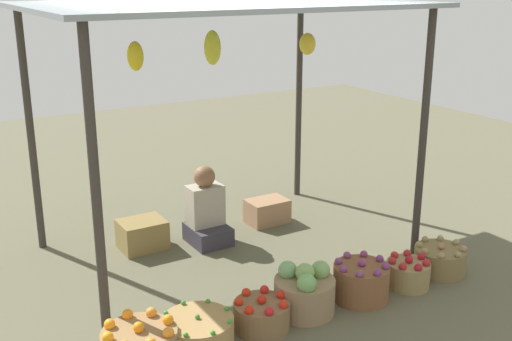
% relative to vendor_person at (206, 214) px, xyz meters
% --- Properties ---
extents(ground_plane, '(14.00, 14.00, 0.00)m').
position_rel_vendor_person_xyz_m(ground_plane, '(0.07, -0.27, -0.30)').
color(ground_plane, '#5F5D46').
extents(market_stall_structure, '(3.31, 2.27, 2.31)m').
position_rel_vendor_person_xyz_m(market_stall_structure, '(0.07, -0.27, 1.84)').
color(market_stall_structure, '#38332D').
rests_on(market_stall_structure, ground).
extents(vendor_person, '(0.36, 0.44, 0.78)m').
position_rel_vendor_person_xyz_m(vendor_person, '(0.00, 0.00, 0.00)').
color(vendor_person, '#36333E').
rests_on(vendor_person, ground).
extents(basket_green_chilies, '(0.51, 0.51, 0.28)m').
position_rel_vendor_person_xyz_m(basket_green_chilies, '(-0.91, -1.67, -0.17)').
color(basket_green_chilies, '#A5824D').
rests_on(basket_green_chilies, ground).
extents(basket_red_tomatoes, '(0.42, 0.42, 0.28)m').
position_rel_vendor_person_xyz_m(basket_red_tomatoes, '(-0.38, -1.66, -0.18)').
color(basket_red_tomatoes, olive).
rests_on(basket_red_tomatoes, ground).
extents(basket_cabbages, '(0.48, 0.48, 0.41)m').
position_rel_vendor_person_xyz_m(basket_cabbages, '(0.04, -1.62, -0.13)').
color(basket_cabbages, '#947856').
rests_on(basket_cabbages, ground).
extents(basket_purple_onions, '(0.45, 0.45, 0.35)m').
position_rel_vendor_person_xyz_m(basket_purple_onions, '(0.56, -1.68, -0.15)').
color(basket_purple_onions, brown).
rests_on(basket_purple_onions, ground).
extents(basket_red_apples, '(0.37, 0.37, 0.28)m').
position_rel_vendor_person_xyz_m(basket_red_apples, '(1.04, -1.72, -0.18)').
color(basket_red_apples, '#95804F').
rests_on(basket_red_apples, ground).
extents(basket_potatoes, '(0.45, 0.45, 0.28)m').
position_rel_vendor_person_xyz_m(basket_potatoes, '(1.48, -1.66, -0.18)').
color(basket_potatoes, olive).
rests_on(basket_potatoes, ground).
extents(wooden_crate_near_vendor, '(0.42, 0.30, 0.25)m').
position_rel_vendor_person_xyz_m(wooden_crate_near_vendor, '(0.78, 0.13, -0.17)').
color(wooden_crate_near_vendor, '#A07754').
rests_on(wooden_crate_near_vendor, ground).
extents(wooden_crate_stacked_rear, '(0.43, 0.35, 0.28)m').
position_rel_vendor_person_xyz_m(wooden_crate_stacked_rear, '(-0.60, 0.18, -0.16)').
color(wooden_crate_stacked_rear, olive).
rests_on(wooden_crate_stacked_rear, ground).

